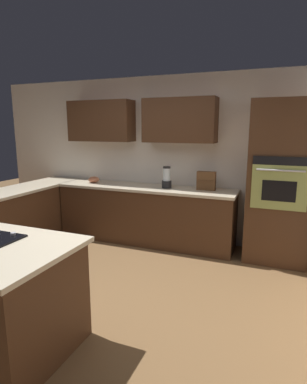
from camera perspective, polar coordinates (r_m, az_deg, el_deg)
ground_plane at (r=3.76m, az=-10.92°, el=-17.35°), size 14.00×14.00×0.00m
wall_back at (r=5.17m, az=0.22°, el=7.54°), size 6.00×0.44×2.60m
lower_cabinets_back at (r=5.06m, az=-1.52°, el=-4.25°), size 2.80×0.60×0.86m
countertop_back at (r=4.95m, az=-1.55°, el=0.76°), size 2.84×0.64×0.04m
lower_cabinets_side at (r=5.11m, az=-25.19°, el=-5.21°), size 0.60×2.90×0.86m
countertop_side at (r=5.01m, az=-25.63°, el=-0.26°), size 0.64×2.94×0.04m
wall_oven at (r=4.52m, az=21.76°, el=1.50°), size 0.80×0.66×2.16m
blender at (r=4.83m, az=2.40°, el=2.41°), size 0.15×0.15×0.33m
mixing_bowl at (r=5.41m, az=-10.72°, el=2.24°), size 0.18×0.18×0.10m
spice_rack at (r=4.71m, az=9.50°, el=2.01°), size 0.27×0.11×0.28m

